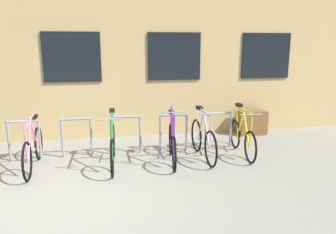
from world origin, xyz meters
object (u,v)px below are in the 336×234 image
bicycle_yellow (242,137)px  bicycle_silver (203,139)px  bicycle_green (113,145)px  bicycle_purple (172,143)px  planter_box (251,122)px  bicycle_pink (33,148)px

bicycle_yellow → bicycle_silver: bearing=-176.5°
bicycle_silver → bicycle_green: bearing=-177.8°
bicycle_yellow → bicycle_purple: bicycle_purple is taller
bicycle_silver → bicycle_yellow: size_ratio=1.03×
bicycle_silver → planter_box: (1.74, 1.49, -0.08)m
bicycle_yellow → bicycle_pink: bicycle_yellow is taller
bicycle_yellow → bicycle_purple: (-1.51, -0.15, 0.01)m
bicycle_pink → bicycle_green: bearing=-4.1°
bicycle_green → bicycle_pink: (-1.44, 0.10, -0.00)m
bicycle_green → planter_box: bicycle_green is taller
bicycle_silver → planter_box: bearing=40.7°
bicycle_silver → bicycle_green: 1.79m
bicycle_green → bicycle_pink: bicycle_pink is taller
bicycle_pink → planter_box: 5.18m
planter_box → bicycle_green: bearing=-156.1°
bicycle_silver → bicycle_yellow: bicycle_yellow is taller
bicycle_silver → bicycle_yellow: 0.86m
bicycle_purple → bicycle_yellow: bearing=5.8°
bicycle_green → bicycle_silver: bearing=2.2°
bicycle_silver → bicycle_purple: (-0.65, -0.10, -0.01)m
bicycle_yellow → bicycle_green: bearing=-177.3°
bicycle_yellow → planter_box: 1.69m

